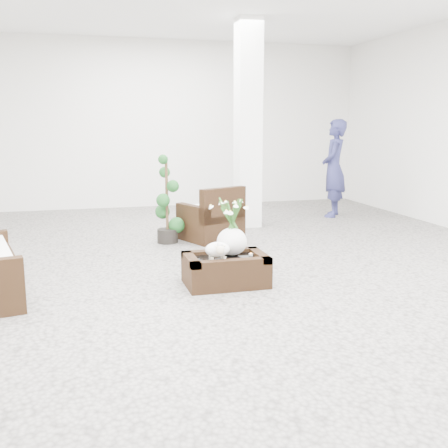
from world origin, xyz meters
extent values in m
plane|color=gray|center=(0.00, 0.00, 0.00)|extent=(11.00, 11.00, 0.00)
cube|color=white|center=(1.20, 2.80, 1.75)|extent=(0.40, 0.40, 3.50)
cube|color=black|center=(-0.08, -0.49, 0.16)|extent=(0.90, 0.60, 0.31)
ellipsoid|color=white|center=(-0.20, -0.59, 0.42)|extent=(0.28, 0.23, 0.21)
cylinder|color=white|center=(0.22, -0.47, 0.33)|extent=(0.04, 0.04, 0.03)
cube|color=black|center=(0.32, 1.88, 0.42)|extent=(1.02, 1.00, 0.84)
imported|color=navy|center=(3.09, 3.32, 0.93)|extent=(0.73, 0.81, 1.85)
camera|label=1|loc=(-1.62, -6.13, 1.80)|focal=43.40mm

